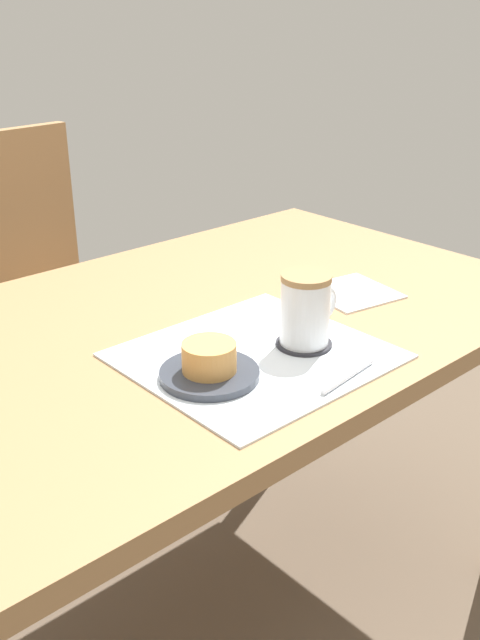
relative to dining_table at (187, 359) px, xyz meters
The scene contains 10 objects.
ground_plane 0.67m from the dining_table, ahead, with size 4.40×4.40×0.02m, color brown.
dining_table is the anchor object (origin of this frame).
wooden_chair 0.77m from the dining_table, 83.13° to the left, with size 0.46×0.46×0.96m.
placemat 0.19m from the dining_table, 89.11° to the right, with size 0.38×0.35×0.00m, color white.
pastry_plate 0.23m from the dining_table, 118.63° to the right, with size 0.15×0.15×0.01m, color #333842.
pastry 0.24m from the dining_table, 118.63° to the right, with size 0.08×0.08×0.04m, color tan.
coffee_coaster 0.24m from the dining_table, 68.38° to the right, with size 0.09×0.09×0.01m, color #232328.
coffee_mug 0.26m from the dining_table, 67.83° to the right, with size 0.11×0.08×0.12m.
teaspoon 0.34m from the dining_table, 81.79° to the right, with size 0.01×0.01×0.13m, color silver.
paper_napkin 0.35m from the dining_table, 18.51° to the right, with size 0.15×0.15×0.00m, color white.
Camera 1 is at (-0.70, -0.92, 1.26)m, focal length 40.00 mm.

